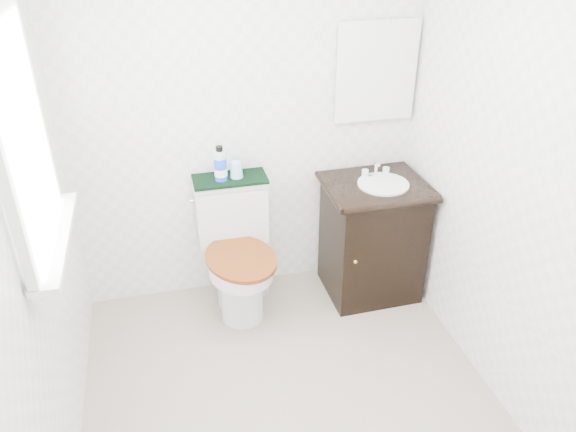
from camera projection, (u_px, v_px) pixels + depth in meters
name	position (u px, v px, depth m)	size (l,w,h in m)	color
floor	(294.00, 408.00, 3.01)	(2.40, 2.40, 0.00)	#A29583
wall_back	(246.00, 120.00, 3.43)	(2.40, 2.40, 0.00)	white
wall_left	(23.00, 248.00, 2.19)	(2.40, 2.40, 0.00)	white
wall_right	(521.00, 187.00, 2.64)	(2.40, 2.40, 0.00)	white
window	(20.00, 140.00, 2.23)	(0.02, 0.70, 0.90)	white
mirror	(376.00, 72.00, 3.45)	(0.50, 0.02, 0.60)	silver
toilet	(237.00, 256.00, 3.61)	(0.51, 0.68, 0.86)	silver
vanity	(373.00, 236.00, 3.72)	(0.63, 0.55, 0.92)	black
trash_bin	(251.00, 274.00, 3.81)	(0.27, 0.24, 0.32)	silver
towel	(230.00, 179.00, 3.47)	(0.46, 0.22, 0.02)	black
mouthwash_bottle	(220.00, 165.00, 3.39)	(0.08, 0.08, 0.22)	blue
cup	(236.00, 169.00, 3.45)	(0.08, 0.08, 0.10)	#95DAF4
soap_bar	(369.00, 176.00, 3.60)	(0.06, 0.04, 0.02)	#196E7A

